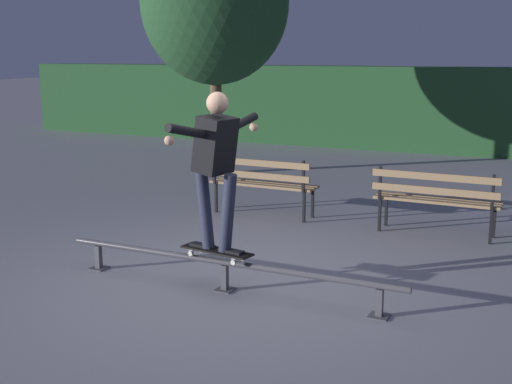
# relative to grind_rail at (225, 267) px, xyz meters

# --- Properties ---
(ground_plane) EXTENTS (90.00, 90.00, 0.00)m
(ground_plane) POSITION_rel_grind_rail_xyz_m (0.00, 0.15, -0.25)
(ground_plane) COLOR gray
(hedge_backdrop) EXTENTS (24.00, 1.20, 2.01)m
(hedge_backdrop) POSITION_rel_grind_rail_xyz_m (0.00, 10.84, 0.76)
(hedge_backdrop) COLOR #234C28
(hedge_backdrop) RESTS_ON ground
(grind_rail) EXTENTS (3.70, 0.18, 0.32)m
(grind_rail) POSITION_rel_grind_rail_xyz_m (0.00, 0.00, 0.00)
(grind_rail) COLOR #47474C
(grind_rail) RESTS_ON ground
(skateboard) EXTENTS (0.80, 0.31, 0.09)m
(skateboard) POSITION_rel_grind_rail_xyz_m (-0.09, 0.00, 0.15)
(skateboard) COLOR black
(skateboard) RESTS_ON grind_rail
(skateboarder) EXTENTS (0.63, 1.40, 1.56)m
(skateboarder) POSITION_rel_grind_rail_xyz_m (-0.09, -0.00, 1.08)
(skateboarder) COLOR black
(skateboarder) RESTS_ON skateboard
(park_bench_leftmost) EXTENTS (1.60, 0.43, 0.88)m
(park_bench_leftmost) POSITION_rel_grind_rail_xyz_m (-1.03, 2.98, 0.29)
(park_bench_leftmost) COLOR black
(park_bench_leftmost) RESTS_ON ground
(park_bench_left_center) EXTENTS (1.60, 0.43, 0.88)m
(park_bench_left_center) POSITION_rel_grind_rail_xyz_m (1.45, 2.98, 0.29)
(park_bench_left_center) COLOR black
(park_bench_left_center) RESTS_ON ground
(tree_far_left) EXTENTS (2.80, 2.80, 4.80)m
(tree_far_left) POSITION_rel_grind_rail_xyz_m (-3.36, 5.84, 3.01)
(tree_far_left) COLOR brown
(tree_far_left) RESTS_ON ground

